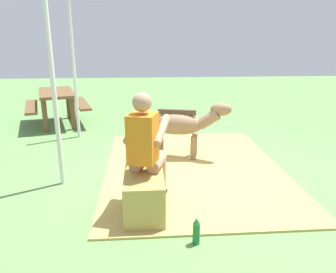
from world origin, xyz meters
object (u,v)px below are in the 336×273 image
pony_standing (182,124)px  tent_pole_right (74,71)px  hay_bale (144,195)px  picnic_bench (57,99)px  person_seated (146,146)px  tent_pole_left (54,88)px  soda_bottle (196,231)px

pony_standing → tent_pole_right: 2.41m
hay_bale → picnic_bench: size_ratio=0.40×
hay_bale → person_seated: (0.16, -0.03, 0.51)m
tent_pole_left → picnic_bench: (3.18, 0.81, -0.70)m
soda_bottle → tent_pole_left: (1.47, 1.57, 1.14)m
pony_standing → soda_bottle: 2.36m
tent_pole_right → picnic_bench: 1.38m
person_seated → picnic_bench: size_ratio=0.74×
pony_standing → picnic_bench: size_ratio=0.73×
hay_bale → picnic_bench: bearing=24.9°
person_seated → pony_standing: 1.70m
pony_standing → person_seated: bearing=159.7°
tent_pole_right → picnic_bench: size_ratio=1.40×
person_seated → tent_pole_left: (0.74, 1.12, 0.53)m
hay_bale → tent_pole_right: 3.48m
hay_bale → soda_bottle: hay_bale is taller
hay_bale → person_seated: 0.53m
hay_bale → soda_bottle: 0.76m
hay_bale → tent_pole_left: size_ratio=0.29×
tent_pole_left → picnic_bench: 3.35m
tent_pole_right → pony_standing: bearing=-125.2°
person_seated → pony_standing: (1.58, -0.59, -0.18)m
tent_pole_left → tent_pole_right: bearing=4.6°
tent_pole_right → hay_bale: bearing=-157.7°
tent_pole_left → person_seated: bearing=-123.4°
pony_standing → tent_pole_right: size_ratio=0.52×
person_seated → picnic_bench: bearing=26.2°
tent_pole_left → tent_pole_right: same height
tent_pole_left → picnic_bench: tent_pole_left is taller
hay_bale → person_seated: bearing=-11.7°
hay_bale → person_seated: size_ratio=0.54×
tent_pole_left → soda_bottle: bearing=-133.1°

